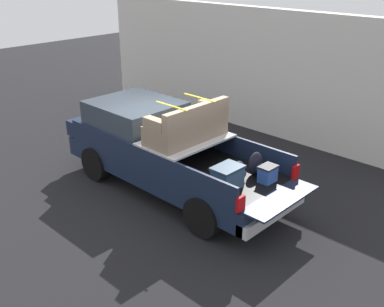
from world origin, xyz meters
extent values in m
plane|color=black|center=(0.00, 0.00, 0.00)|extent=(40.00, 40.00, 0.00)
cube|color=#162138|center=(0.00, 0.00, 0.62)|extent=(5.50, 1.92, 0.46)
cube|color=black|center=(-1.20, 0.00, 0.87)|extent=(2.80, 1.80, 0.04)
cube|color=#162138|center=(-1.20, 0.93, 1.10)|extent=(2.80, 0.06, 0.50)
cube|color=#162138|center=(-1.20, -0.93, 1.10)|extent=(2.80, 0.06, 0.50)
cube|color=#162138|center=(0.17, 0.00, 1.10)|extent=(0.06, 1.80, 0.50)
cube|color=#162138|center=(-2.88, 0.00, 0.87)|extent=(0.55, 1.80, 0.04)
cube|color=#B2B2B7|center=(-0.43, 0.00, 1.37)|extent=(1.25, 1.92, 0.04)
cube|color=#162138|center=(1.35, 0.00, 1.10)|extent=(2.30, 1.92, 0.50)
cube|color=#2D3842|center=(1.25, 0.00, 1.61)|extent=(1.94, 1.76, 0.52)
cube|color=#162138|center=(2.70, 0.00, 1.04)|extent=(0.40, 1.82, 0.38)
cube|color=#B2B2B7|center=(-2.72, 0.00, 0.51)|extent=(0.24, 1.92, 0.24)
cube|color=red|center=(-2.62, 0.88, 1.03)|extent=(0.06, 0.20, 0.28)
cube|color=red|center=(-2.62, -0.88, 1.03)|extent=(0.06, 0.20, 0.28)
cylinder|color=black|center=(1.75, 0.88, 0.41)|extent=(0.83, 0.30, 0.83)
cylinder|color=black|center=(1.75, -0.88, 0.41)|extent=(0.83, 0.30, 0.83)
cylinder|color=black|center=(-1.75, 0.88, 0.41)|extent=(0.83, 0.30, 0.83)
cylinder|color=black|center=(-1.75, -0.88, 0.41)|extent=(0.83, 0.30, 0.83)
cube|color=#335170|center=(-1.90, 0.38, 1.09)|extent=(0.40, 0.55, 0.40)
cube|color=#23394E|center=(-1.90, 0.38, 1.32)|extent=(0.44, 0.59, 0.05)
ellipsoid|color=#283351|center=(-1.83, -0.04, 1.09)|extent=(0.20, 0.35, 0.40)
ellipsoid|color=#283351|center=(-1.94, -0.04, 1.03)|extent=(0.09, 0.24, 0.18)
ellipsoid|color=black|center=(-1.92, -0.47, 1.13)|extent=(0.20, 0.38, 0.49)
ellipsoid|color=black|center=(-2.03, -0.47, 1.06)|extent=(0.09, 0.26, 0.22)
cube|color=#3359B2|center=(-2.30, -0.38, 1.04)|extent=(0.26, 0.34, 0.30)
cube|color=#262628|center=(-2.30, -0.38, 1.21)|extent=(0.28, 0.36, 0.04)
cube|color=#84705B|center=(-0.43, 0.00, 1.60)|extent=(0.80, 1.82, 0.42)
cube|color=#84705B|center=(-0.75, 0.00, 2.01)|extent=(0.16, 1.82, 0.40)
cube|color=#84705B|center=(-0.38, 0.81, 1.92)|extent=(0.56, 0.20, 0.22)
cube|color=#84705B|center=(-0.38, -0.81, 1.92)|extent=(0.56, 0.20, 0.22)
cube|color=yellow|center=(-0.43, 0.41, 2.22)|extent=(0.90, 0.03, 0.02)
cube|color=yellow|center=(-0.43, -0.41, 2.22)|extent=(0.90, 0.03, 0.02)
cube|color=silver|center=(1.86, -4.67, 1.83)|extent=(11.52, 0.36, 3.66)
camera|label=1|loc=(-6.78, 6.42, 4.97)|focal=42.45mm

